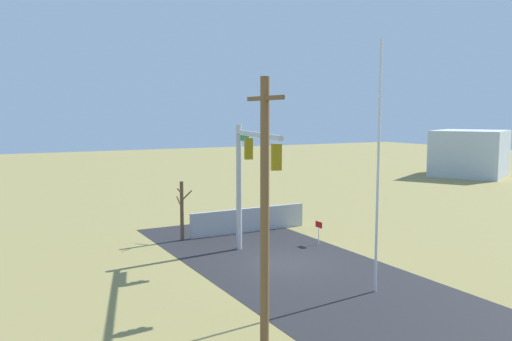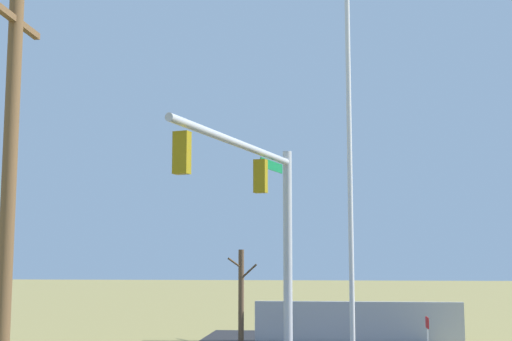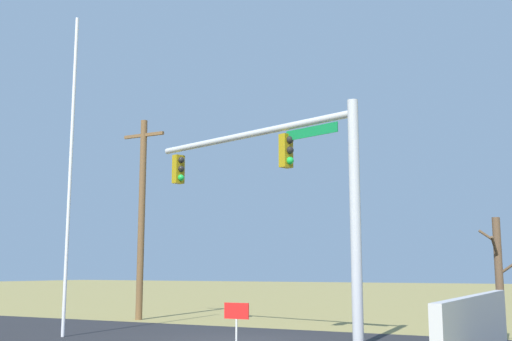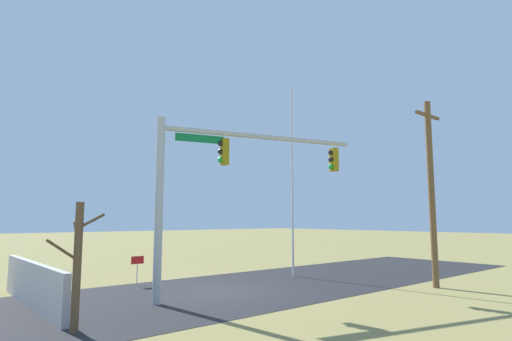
{
  "view_description": "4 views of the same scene",
  "coord_description": "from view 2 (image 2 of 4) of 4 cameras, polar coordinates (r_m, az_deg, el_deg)",
  "views": [
    {
      "loc": [
        -19.65,
        12.22,
        6.73
      ],
      "look_at": [
        -0.66,
        1.81,
        4.42
      ],
      "focal_mm": 36.4,
      "sensor_mm": 36.0,
      "label": 1
    },
    {
      "loc": [
        -19.0,
        -0.61,
        2.86
      ],
      "look_at": [
        -1.22,
        1.21,
        5.12
      ],
      "focal_mm": 49.54,
      "sensor_mm": 36.0,
      "label": 2
    },
    {
      "loc": [
        8.49,
        -14.75,
        1.87
      ],
      "look_at": [
        -0.64,
        2.5,
        4.95
      ],
      "focal_mm": 44.47,
      "sensor_mm": 36.0,
      "label": 3
    },
    {
      "loc": [
        9.7,
        13.36,
        2.78
      ],
      "look_at": [
        -0.52,
        1.36,
        4.65
      ],
      "focal_mm": 28.86,
      "sensor_mm": 36.0,
      "label": 4
    }
  ],
  "objects": [
    {
      "name": "utility_pole",
      "position": [
        13.26,
        -19.35,
        -1.59
      ],
      "size": [
        1.9,
        0.26,
        7.8
      ],
      "color": "brown",
      "rests_on": "ground_plane"
    },
    {
      "name": "bare_tree",
      "position": [
        25.55,
        -1.2,
        -9.87
      ],
      "size": [
        1.27,
        1.02,
        3.21
      ],
      "color": "brown",
      "rests_on": "ground_plane"
    },
    {
      "name": "open_sign",
      "position": [
        21.31,
        13.67,
        -12.26
      ],
      "size": [
        0.56,
        0.04,
        1.22
      ],
      "color": "silver",
      "rests_on": "ground_plane"
    },
    {
      "name": "signal_mast",
      "position": [
        20.23,
        0.5,
        -2.66
      ],
      "size": [
        7.63,
        2.37,
        6.28
      ],
      "color": "#B2B5BA",
      "rests_on": "ground_plane"
    },
    {
      "name": "flagpole",
      "position": [
        14.18,
        7.58,
        0.51
      ],
      "size": [
        0.1,
        0.1,
        9.5
      ],
      "primitive_type": "cylinder",
      "color": "silver",
      "rests_on": "ground_plane"
    },
    {
      "name": "retaining_fence",
      "position": [
        25.5,
        8.24,
        -11.99
      ],
      "size": [
        0.2,
        7.25,
        1.39
      ],
      "primitive_type": "cube",
      "color": "#A8A8AD",
      "rests_on": "ground_plane"
    }
  ]
}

